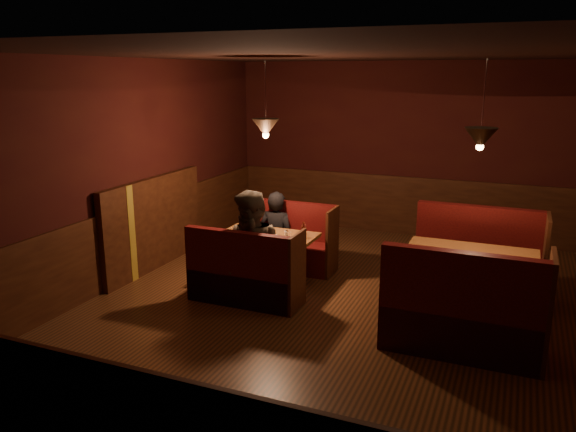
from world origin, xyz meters
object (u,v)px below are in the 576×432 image
at_px(main_bench_far, 289,247).
at_px(diner_b, 253,233).
at_px(main_bench_near, 244,280).
at_px(second_bench_far, 477,268).
at_px(diner_a, 276,217).
at_px(main_table, 268,246).
at_px(second_table, 469,271).
at_px(second_bench_near, 463,322).

height_order(main_bench_far, diner_b, diner_b).
bearing_deg(main_bench_near, second_bench_far, 28.00).
xyz_separation_m(main_bench_near, diner_a, (-0.19, 1.40, 0.43)).
height_order(main_table, main_bench_near, main_bench_near).
xyz_separation_m(main_table, main_bench_far, (0.01, 0.71, -0.22)).
bearing_deg(main_bench_near, main_table, 91.16).
distance_m(main_bench_far, diner_a, 0.47).
bearing_deg(second_bench_far, main_bench_near, -152.00).
xyz_separation_m(main_bench_far, second_table, (2.52, -0.90, 0.29)).
distance_m(main_bench_near, second_bench_far, 2.89).
xyz_separation_m(second_table, second_bench_far, (0.03, 0.84, -0.23)).
bearing_deg(main_bench_near, diner_b, 60.11).
bearing_deg(second_bench_far, second_table, -92.20).
bearing_deg(main_bench_far, diner_b, -87.07).
relative_size(second_table, second_bench_far, 0.90).
bearing_deg(second_table, second_bench_near, -87.80).
xyz_separation_m(second_table, second_bench_near, (0.03, -0.84, -0.23)).
distance_m(second_bench_far, second_bench_near, 1.68).
distance_m(second_table, diner_b, 2.50).
bearing_deg(second_bench_near, main_bench_far, 145.74).
distance_m(second_bench_far, diner_a, 2.77).
distance_m(main_table, main_bench_far, 0.74).
xyz_separation_m(main_bench_far, diner_b, (0.07, -1.30, 0.56)).
height_order(main_bench_near, second_bench_far, second_bench_far).
relative_size(main_table, second_table, 0.89).
relative_size(main_table, diner_b, 0.73).
bearing_deg(main_bench_far, second_bench_near, -34.26).
xyz_separation_m(main_bench_near, second_bench_far, (2.55, 1.36, 0.06)).
distance_m(second_bench_near, diner_a, 3.26).
relative_size(main_bench_far, main_bench_near, 1.00).
xyz_separation_m(main_bench_near, diner_b, (0.07, 0.12, 0.56)).
bearing_deg(main_table, main_bench_near, -88.84).
distance_m(main_bench_far, second_bench_near, 3.09).
bearing_deg(second_table, second_bench_far, 87.80).
bearing_deg(second_bench_far, second_bench_near, -90.00).
height_order(main_bench_far, second_bench_near, second_bench_near).
distance_m(main_table, second_table, 2.54).
xyz_separation_m(main_table, second_bench_far, (2.56, 0.65, -0.16)).
relative_size(main_bench_near, diner_b, 0.80).
height_order(main_bench_near, diner_a, diner_a).
height_order(main_bench_far, second_table, main_bench_far).
bearing_deg(main_table, diner_b, -82.22).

